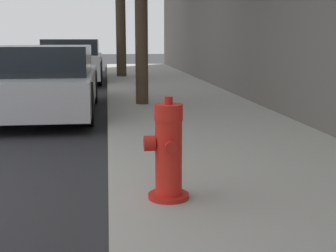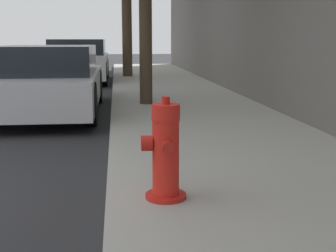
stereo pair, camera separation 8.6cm
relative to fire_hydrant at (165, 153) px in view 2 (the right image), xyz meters
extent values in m
cube|color=#99968E|center=(0.97, 0.21, -0.43)|extent=(2.88, 40.00, 0.13)
cylinder|color=red|center=(0.00, 0.00, -0.35)|extent=(0.32, 0.32, 0.04)
cylinder|color=red|center=(0.00, 0.00, -0.04)|extent=(0.21, 0.21, 0.59)
cylinder|color=red|center=(0.00, 0.00, 0.32)|extent=(0.22, 0.22, 0.13)
cylinder|color=red|center=(0.00, 0.00, 0.41)|extent=(0.06, 0.06, 0.06)
cylinder|color=red|center=(0.00, -0.14, 0.08)|extent=(0.09, 0.07, 0.09)
cylinder|color=red|center=(0.00, 0.14, 0.08)|extent=(0.09, 0.07, 0.09)
cylinder|color=red|center=(-0.14, 0.00, 0.08)|extent=(0.09, 0.12, 0.12)
cube|color=#B7B7BC|center=(-1.59, 5.32, -0.02)|extent=(1.78, 4.53, 0.57)
cube|color=black|center=(-1.59, 5.14, 0.51)|extent=(1.63, 2.49, 0.48)
cylinder|color=black|center=(-2.40, 6.72, -0.14)|extent=(0.20, 0.70, 0.70)
cylinder|color=black|center=(-0.78, 6.72, -0.14)|extent=(0.20, 0.70, 0.70)
cylinder|color=black|center=(-0.78, 3.92, -0.14)|extent=(0.20, 0.70, 0.70)
cube|color=silver|center=(-1.54, 11.74, 0.05)|extent=(1.78, 4.15, 0.69)
cube|color=black|center=(-1.54, 11.57, 0.63)|extent=(1.64, 2.28, 0.47)
cylinder|color=black|center=(-2.35, 13.02, -0.14)|extent=(0.20, 0.71, 0.71)
cylinder|color=black|center=(-0.73, 13.02, -0.14)|extent=(0.20, 0.71, 0.71)
cylinder|color=black|center=(-2.35, 10.45, -0.14)|extent=(0.20, 0.71, 0.71)
cylinder|color=black|center=(-0.73, 10.45, -0.14)|extent=(0.20, 0.71, 0.71)
cylinder|color=#423323|center=(0.20, 5.51, 0.96)|extent=(0.24, 0.24, 2.64)
cylinder|color=#423323|center=(0.02, 12.43, 1.26)|extent=(0.33, 0.33, 3.24)
camera|label=1|loc=(-0.45, -3.50, 0.87)|focal=50.00mm
camera|label=2|loc=(-0.37, -3.51, 0.87)|focal=50.00mm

